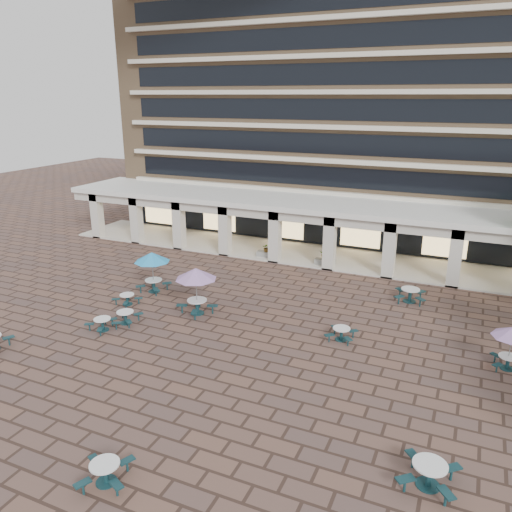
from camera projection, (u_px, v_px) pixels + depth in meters
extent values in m
plane|color=brown|center=(224.00, 334.00, 26.38)|extent=(120.00, 120.00, 0.00)
cube|color=#987856|center=(352.00, 108.00, 45.18)|extent=(40.00, 15.00, 22.00)
cube|color=beige|center=(324.00, 193.00, 40.43)|extent=(36.80, 0.50, 0.35)
cube|color=black|center=(326.00, 177.00, 40.23)|extent=(35.20, 0.05, 1.60)
cube|color=beige|center=(325.00, 161.00, 39.63)|extent=(36.80, 0.50, 0.35)
cube|color=black|center=(327.00, 144.00, 39.44)|extent=(35.20, 0.05, 1.60)
cube|color=beige|center=(327.00, 127.00, 38.84)|extent=(36.80, 0.50, 0.35)
cube|color=black|center=(328.00, 110.00, 38.64)|extent=(35.20, 0.05, 1.60)
cube|color=beige|center=(328.00, 92.00, 38.04)|extent=(36.80, 0.50, 0.35)
cube|color=black|center=(330.00, 74.00, 37.84)|extent=(35.20, 0.05, 1.60)
cube|color=beige|center=(330.00, 55.00, 37.24)|extent=(36.80, 0.50, 0.35)
cube|color=black|center=(332.00, 37.00, 37.04)|extent=(35.20, 0.05, 1.60)
cube|color=beige|center=(332.00, 17.00, 36.44)|extent=(36.80, 0.50, 0.35)
cube|color=white|center=(314.00, 203.00, 38.13)|extent=(42.00, 6.60, 0.40)
cube|color=beige|center=(301.00, 217.00, 35.79)|extent=(42.00, 0.30, 0.90)
cube|color=black|center=(323.00, 225.00, 41.22)|extent=(38.00, 0.15, 3.20)
cube|color=beige|center=(312.00, 254.00, 39.40)|extent=(42.00, 6.00, 0.12)
cube|color=beige|center=(97.00, 215.00, 43.90)|extent=(0.80, 0.80, 4.00)
cube|color=beige|center=(136.00, 220.00, 42.26)|extent=(0.80, 0.80, 4.00)
cube|color=beige|center=(179.00, 225.00, 40.63)|extent=(0.80, 0.80, 4.00)
cube|color=beige|center=(225.00, 230.00, 39.00)|extent=(0.80, 0.80, 4.00)
cube|color=beige|center=(275.00, 236.00, 37.36)|extent=(0.80, 0.80, 4.00)
cube|color=beige|center=(330.00, 242.00, 35.73)|extent=(0.80, 0.80, 4.00)
cube|color=beige|center=(389.00, 249.00, 34.10)|extent=(0.80, 0.80, 4.00)
cube|color=beige|center=(455.00, 257.00, 32.46)|extent=(0.80, 0.80, 4.00)
cube|color=#FFD88C|center=(160.00, 211.00, 47.34)|extent=(3.20, 0.08, 2.40)
cube|color=#FFD88C|center=(219.00, 217.00, 44.86)|extent=(3.20, 0.08, 2.40)
cube|color=#FFD88C|center=(286.00, 224.00, 42.39)|extent=(3.20, 0.08, 2.40)
cube|color=#FFD88C|center=(360.00, 232.00, 39.91)|extent=(3.20, 0.08, 2.40)
cube|color=#FFD88C|center=(445.00, 241.00, 37.43)|extent=(3.20, 0.08, 2.40)
cube|color=#163D44|center=(8.00, 337.00, 25.08)|extent=(0.51, 0.61, 0.05)
cylinder|color=#163D44|center=(9.00, 341.00, 25.15)|extent=(0.08, 0.08, 0.42)
cylinder|color=#163D44|center=(106.00, 482.00, 16.27)|extent=(0.69, 0.69, 0.04)
cylinder|color=#163D44|center=(106.00, 474.00, 16.17)|extent=(0.18, 0.18, 0.65)
cylinder|color=white|center=(104.00, 464.00, 16.05)|extent=(0.98, 0.98, 0.05)
cube|color=#163D44|center=(127.00, 460.00, 16.63)|extent=(0.47, 0.61, 0.05)
cylinder|color=#163D44|center=(127.00, 466.00, 16.70)|extent=(0.08, 0.08, 0.41)
cube|color=#163D44|center=(95.00, 459.00, 16.68)|extent=(0.61, 0.47, 0.05)
cylinder|color=#163D44|center=(96.00, 465.00, 16.75)|extent=(0.08, 0.08, 0.41)
cube|color=#163D44|center=(82.00, 483.00, 15.65)|extent=(0.47, 0.61, 0.05)
cylinder|color=#163D44|center=(83.00, 489.00, 15.72)|extent=(0.08, 0.08, 0.41)
cube|color=#163D44|center=(116.00, 484.00, 15.60)|extent=(0.61, 0.47, 0.05)
cylinder|color=#163D44|center=(117.00, 490.00, 15.67)|extent=(0.08, 0.08, 0.41)
cylinder|color=#163D44|center=(154.00, 291.00, 32.13)|extent=(0.76, 0.76, 0.04)
cylinder|color=#163D44|center=(154.00, 286.00, 32.03)|extent=(0.19, 0.19, 0.71)
cylinder|color=white|center=(153.00, 280.00, 31.89)|extent=(1.08, 1.08, 0.05)
cube|color=#163D44|center=(167.00, 283.00, 32.25)|extent=(0.64, 0.63, 0.05)
cylinder|color=#163D44|center=(167.00, 287.00, 32.33)|extent=(0.09, 0.09, 0.45)
cube|color=#163D44|center=(152.00, 280.00, 32.75)|extent=(0.63, 0.64, 0.05)
cylinder|color=#163D44|center=(152.00, 284.00, 32.82)|extent=(0.09, 0.09, 0.45)
cube|color=#163D44|center=(140.00, 286.00, 31.73)|extent=(0.64, 0.63, 0.05)
cylinder|color=#163D44|center=(141.00, 290.00, 31.80)|extent=(0.09, 0.09, 0.45)
cube|color=#163D44|center=(156.00, 289.00, 31.23)|extent=(0.63, 0.64, 0.05)
cylinder|color=#163D44|center=(156.00, 293.00, 31.31)|extent=(0.09, 0.09, 0.45)
cylinder|color=gray|center=(153.00, 272.00, 31.74)|extent=(0.05, 0.05, 2.59)
cone|color=#2594D8|center=(152.00, 257.00, 31.42)|extent=(2.27, 2.27, 0.59)
cylinder|color=#163D44|center=(103.00, 330.00, 26.83)|extent=(0.63, 0.63, 0.04)
cylinder|color=#163D44|center=(103.00, 325.00, 26.75)|extent=(0.16, 0.16, 0.59)
cylinder|color=white|center=(102.00, 319.00, 26.64)|extent=(0.90, 0.90, 0.04)
cube|color=#163D44|center=(116.00, 323.00, 26.78)|extent=(0.55, 0.46, 0.04)
cylinder|color=#163D44|center=(116.00, 326.00, 26.84)|extent=(0.07, 0.07, 0.38)
cube|color=#163D44|center=(105.00, 318.00, 27.38)|extent=(0.46, 0.55, 0.04)
cylinder|color=#163D44|center=(105.00, 321.00, 27.44)|extent=(0.07, 0.07, 0.38)
cube|color=#163D44|center=(89.00, 324.00, 26.65)|extent=(0.55, 0.46, 0.04)
cylinder|color=#163D44|center=(90.00, 327.00, 26.71)|extent=(0.07, 0.07, 0.38)
cube|color=#163D44|center=(100.00, 329.00, 26.05)|extent=(0.46, 0.55, 0.04)
cylinder|color=#163D44|center=(100.00, 333.00, 26.12)|extent=(0.07, 0.07, 0.38)
cylinder|color=#163D44|center=(197.00, 313.00, 28.89)|extent=(0.79, 0.79, 0.05)
cylinder|color=#163D44|center=(197.00, 307.00, 28.78)|extent=(0.20, 0.20, 0.75)
cylinder|color=white|center=(197.00, 300.00, 28.64)|extent=(1.14, 1.14, 0.06)
cube|color=#163D44|center=(212.00, 306.00, 28.70)|extent=(0.70, 0.52, 0.06)
cylinder|color=#163D44|center=(213.00, 310.00, 28.78)|extent=(0.09, 0.09, 0.48)
cube|color=#163D44|center=(199.00, 299.00, 29.58)|extent=(0.52, 0.70, 0.06)
cylinder|color=#163D44|center=(200.00, 303.00, 29.66)|extent=(0.09, 0.09, 0.48)
cube|color=#163D44|center=(182.00, 305.00, 28.78)|extent=(0.70, 0.52, 0.06)
cylinder|color=#163D44|center=(182.00, 309.00, 28.86)|extent=(0.09, 0.09, 0.48)
cube|color=#163D44|center=(195.00, 312.00, 27.90)|extent=(0.52, 0.70, 0.06)
cylinder|color=#163D44|center=(195.00, 316.00, 27.98)|extent=(0.09, 0.09, 0.48)
cylinder|color=gray|center=(197.00, 292.00, 28.48)|extent=(0.06, 0.06, 2.73)
cone|color=#A276B9|center=(196.00, 274.00, 28.15)|extent=(2.38, 2.38, 0.62)
cylinder|color=#163D44|center=(428.00, 485.00, 16.13)|extent=(0.78, 0.78, 0.04)
cylinder|color=#163D44|center=(429.00, 476.00, 16.03)|extent=(0.20, 0.20, 0.74)
cylinder|color=white|center=(430.00, 465.00, 15.89)|extent=(1.12, 1.12, 0.06)
cube|color=#163D44|center=(452.00, 468.00, 16.23)|extent=(0.67, 0.64, 0.06)
cylinder|color=#163D44|center=(451.00, 474.00, 16.31)|extent=(0.09, 0.09, 0.47)
cube|color=#163D44|center=(414.00, 455.00, 16.78)|extent=(0.64, 0.67, 0.06)
cylinder|color=#163D44|center=(413.00, 462.00, 16.86)|extent=(0.09, 0.09, 0.47)
cube|color=#163D44|center=(405.00, 479.00, 15.75)|extent=(0.67, 0.64, 0.06)
cylinder|color=#163D44|center=(405.00, 485.00, 15.83)|extent=(0.09, 0.09, 0.47)
cube|color=#163D44|center=(446.00, 493.00, 15.19)|extent=(0.64, 0.67, 0.06)
cylinder|color=#163D44|center=(445.00, 500.00, 15.27)|extent=(0.09, 0.09, 0.47)
cylinder|color=#163D44|center=(126.00, 323.00, 27.65)|extent=(0.65, 0.65, 0.04)
cylinder|color=#163D44|center=(126.00, 318.00, 27.56)|extent=(0.17, 0.17, 0.61)
cylinder|color=white|center=(125.00, 312.00, 27.45)|extent=(0.93, 0.93, 0.05)
cube|color=#163D44|center=(138.00, 314.00, 27.85)|extent=(0.52, 0.56, 0.05)
cylinder|color=#163D44|center=(139.00, 317.00, 27.92)|extent=(0.07, 0.07, 0.39)
cube|color=#163D44|center=(122.00, 312.00, 28.14)|extent=(0.56, 0.52, 0.05)
cylinder|color=#163D44|center=(123.00, 315.00, 28.21)|extent=(0.07, 0.07, 0.39)
cube|color=#163D44|center=(112.00, 319.00, 27.21)|extent=(0.52, 0.56, 0.05)
cylinder|color=#163D44|center=(112.00, 323.00, 27.28)|extent=(0.07, 0.07, 0.39)
cube|color=#163D44|center=(129.00, 321.00, 26.92)|extent=(0.56, 0.52, 0.05)
cylinder|color=#163D44|center=(129.00, 325.00, 26.99)|extent=(0.07, 0.07, 0.39)
cylinder|color=#163D44|center=(128.00, 304.00, 30.13)|extent=(0.60, 0.60, 0.03)
cylinder|color=#163D44|center=(127.00, 300.00, 30.05)|extent=(0.16, 0.16, 0.57)
cylinder|color=white|center=(127.00, 295.00, 29.95)|extent=(0.86, 0.86, 0.04)
cube|color=#163D44|center=(139.00, 298.00, 30.09)|extent=(0.53, 0.45, 0.04)
cylinder|color=#163D44|center=(139.00, 301.00, 30.15)|extent=(0.07, 0.07, 0.36)
cube|color=#163D44|center=(129.00, 294.00, 30.66)|extent=(0.45, 0.53, 0.04)
cylinder|color=#163D44|center=(129.00, 297.00, 30.72)|extent=(0.07, 0.07, 0.36)
cube|color=#163D44|center=(116.00, 299.00, 29.95)|extent=(0.53, 0.45, 0.04)
cylinder|color=#163D44|center=(116.00, 302.00, 30.02)|extent=(0.07, 0.07, 0.36)
cube|color=#163D44|center=(126.00, 303.00, 29.39)|extent=(0.45, 0.53, 0.04)
cylinder|color=#163D44|center=(126.00, 306.00, 29.45)|extent=(0.07, 0.07, 0.36)
cylinder|color=#163D44|center=(341.00, 339.00, 25.77)|extent=(0.63, 0.63, 0.04)
cylinder|color=#163D44|center=(341.00, 335.00, 25.68)|extent=(0.16, 0.16, 0.59)
cylinder|color=white|center=(342.00, 328.00, 25.57)|extent=(0.89, 0.89, 0.04)
cube|color=#163D44|center=(353.00, 331.00, 25.87)|extent=(0.53, 0.52, 0.04)
cylinder|color=#163D44|center=(353.00, 334.00, 25.94)|extent=(0.07, 0.07, 0.38)
cube|color=#163D44|center=(335.00, 327.00, 26.28)|extent=(0.52, 0.53, 0.04)
cylinder|color=#163D44|center=(335.00, 331.00, 26.34)|extent=(0.07, 0.07, 0.38)
cube|color=#163D44|center=(329.00, 335.00, 25.43)|extent=(0.53, 0.52, 0.04)
cylinder|color=#163D44|center=(329.00, 339.00, 25.49)|extent=(0.07, 0.07, 0.38)
cube|color=#163D44|center=(348.00, 339.00, 25.03)|extent=(0.52, 0.53, 0.04)
cylinder|color=#163D44|center=(348.00, 342.00, 25.09)|extent=(0.07, 0.07, 0.38)
cylinder|color=#163D44|center=(507.00, 368.00, 23.02)|extent=(0.61, 0.61, 0.03)
cylinder|color=#163D44|center=(508.00, 363.00, 22.94)|extent=(0.16, 0.16, 0.58)
cylinder|color=white|center=(509.00, 357.00, 22.83)|extent=(0.87, 0.87, 0.04)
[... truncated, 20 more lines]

